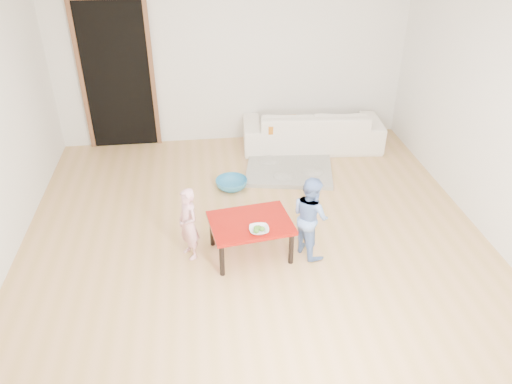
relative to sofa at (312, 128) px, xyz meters
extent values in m
cube|color=tan|center=(-1.10, -2.05, -0.29)|extent=(5.00, 5.00, 0.01)
cube|color=white|center=(-1.10, 0.45, 1.01)|extent=(5.00, 0.02, 2.60)
cube|color=white|center=(1.40, -2.05, 1.01)|extent=(0.02, 5.00, 2.60)
imported|color=white|center=(0.00, 0.00, 0.00)|extent=(2.03, 0.93, 0.58)
cube|color=orange|center=(-0.46, -0.14, 0.15)|extent=(0.45, 0.40, 0.12)
imported|color=white|center=(-1.11, -2.59, 0.14)|extent=(0.19, 0.19, 0.05)
imported|color=#E1667D|center=(-1.80, -2.36, 0.10)|extent=(0.30, 0.34, 0.78)
imported|color=#597ECF|center=(-0.57, -2.44, 0.15)|extent=(0.48, 0.52, 0.88)
imported|color=teal|center=(-1.26, -1.06, -0.23)|extent=(0.40, 0.40, 0.13)
camera|label=1|loc=(-1.64, -6.49, 2.96)|focal=35.00mm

